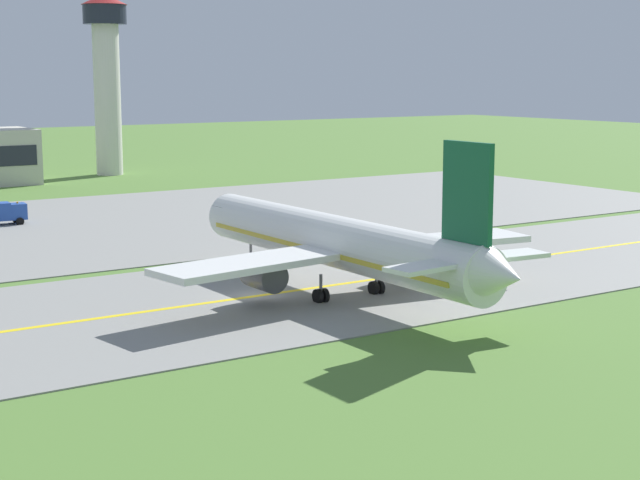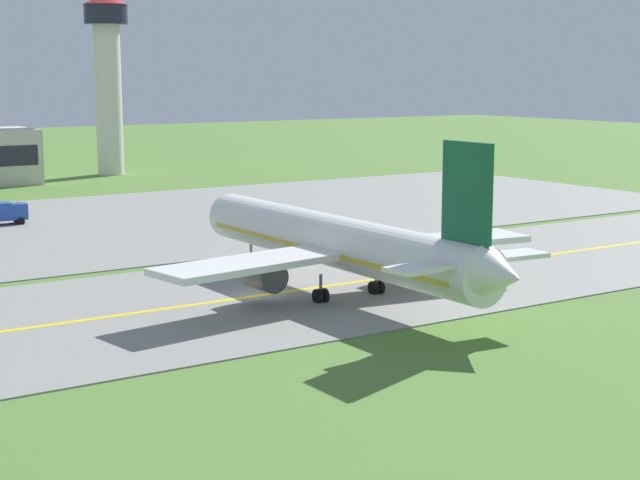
{
  "view_description": "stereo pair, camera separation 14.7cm",
  "coord_description": "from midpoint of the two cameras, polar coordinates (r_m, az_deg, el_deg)",
  "views": [
    {
      "loc": [
        -37.42,
        -65.12,
        16.97
      ],
      "look_at": [
        5.89,
        -0.39,
        4.0
      ],
      "focal_mm": 56.2,
      "sensor_mm": 36.0,
      "label": 1
    },
    {
      "loc": [
        -37.3,
        -65.21,
        16.97
      ],
      "look_at": [
        5.89,
        -0.39,
        4.0
      ],
      "focal_mm": 56.2,
      "sensor_mm": 36.0,
      "label": 2
    }
  ],
  "objects": [
    {
      "name": "ground_plane",
      "position": [
        77.01,
        -3.87,
        -3.3
      ],
      "size": [
        500.0,
        500.0,
        0.0
      ],
      "primitive_type": "plane",
      "color": "#517A33"
    },
    {
      "name": "airplane_lead",
      "position": [
        76.91,
        0.98,
        -0.16
      ],
      "size": [
        32.52,
        39.5,
        12.7
      ],
      "color": "white",
      "rests_on": "ground"
    },
    {
      "name": "apron_pad",
      "position": [
        118.38,
        -9.84,
        1.1
      ],
      "size": [
        140.0,
        52.0,
        0.1
      ],
      "primitive_type": "cube",
      "color": "gray",
      "rests_on": "ground"
    },
    {
      "name": "taxiway_strip",
      "position": [
        77.0,
        -3.87,
        -3.26
      ],
      "size": [
        240.0,
        28.0,
        0.1
      ],
      "primitive_type": "cube",
      "color": "gray",
      "rests_on": "ground"
    },
    {
      "name": "taxiway_centreline",
      "position": [
        76.99,
        -3.87,
        -3.22
      ],
      "size": [
        220.0,
        0.6,
        0.01
      ],
      "primitive_type": "cube",
      "color": "yellow",
      "rests_on": "taxiway_strip"
    },
    {
      "name": "control_tower",
      "position": [
        173.51,
        -12.09,
        9.56
      ],
      "size": [
        7.6,
        7.6,
        30.05
      ],
      "color": "silver",
      "rests_on": "ground"
    }
  ]
}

